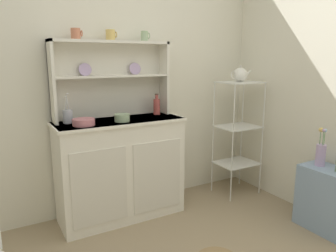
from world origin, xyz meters
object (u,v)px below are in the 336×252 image
(porcelain_teapot, at_px, (240,75))
(flower_vase, at_px, (321,153))
(bakers_rack, at_px, (238,124))
(bowl_mixing_large, at_px, (84,122))
(utensil_jar, at_px, (68,116))
(hutch_cabinet, at_px, (121,168))
(side_shelf_blue, at_px, (329,200))
(hutch_shelf_unit, at_px, (111,73))
(jam_bottle, at_px, (157,106))
(cup_terracotta_0, at_px, (76,34))

(porcelain_teapot, distance_m, flower_vase, 1.08)
(bakers_rack, relative_size, bowl_mixing_large, 6.72)
(bowl_mixing_large, bearing_deg, utensil_jar, 120.18)
(hutch_cabinet, xyz_separation_m, side_shelf_blue, (1.41, -1.10, -0.19))
(hutch_shelf_unit, xyz_separation_m, utensil_jar, (-0.42, -0.09, -0.34))
(side_shelf_blue, bearing_deg, hutch_cabinet, 142.07)
(jam_bottle, bearing_deg, utensil_jar, -179.42)
(porcelain_teapot, xyz_separation_m, flower_vase, (0.14, -0.87, -0.62))
(bowl_mixing_large, bearing_deg, jam_bottle, 12.07)
(porcelain_teapot, relative_size, flower_vase, 0.70)
(hutch_cabinet, xyz_separation_m, porcelain_teapot, (1.27, -0.11, 0.80))
(side_shelf_blue, distance_m, bowl_mixing_large, 2.13)
(hutch_cabinet, xyz_separation_m, cup_terracotta_0, (-0.30, 0.12, 1.16))
(bowl_mixing_large, relative_size, porcelain_teapot, 0.77)
(bakers_rack, height_order, flower_vase, bakers_rack)
(cup_terracotta_0, relative_size, bowl_mixing_large, 0.51)
(hutch_cabinet, distance_m, bowl_mixing_large, 0.58)
(cup_terracotta_0, xyz_separation_m, utensil_jar, (-0.12, -0.04, -0.66))
(bowl_mixing_large, xyz_separation_m, porcelain_teapot, (1.60, -0.04, 0.34))
(jam_bottle, relative_size, utensil_jar, 0.79)
(utensil_jar, height_order, porcelain_teapot, porcelain_teapot)
(hutch_shelf_unit, height_order, jam_bottle, hutch_shelf_unit)
(hutch_cabinet, bearing_deg, cup_terracotta_0, 157.90)
(hutch_shelf_unit, relative_size, cup_terracotta_0, 11.59)
(cup_terracotta_0, relative_size, flower_vase, 0.28)
(bakers_rack, bearing_deg, side_shelf_blue, -81.74)
(side_shelf_blue, height_order, bowl_mixing_large, bowl_mixing_large)
(hutch_cabinet, bearing_deg, bakers_rack, -5.10)
(side_shelf_blue, height_order, flower_vase, flower_vase)
(jam_bottle, xyz_separation_m, utensil_jar, (-0.83, -0.01, -0.02))
(bakers_rack, bearing_deg, jam_bottle, 166.84)
(bowl_mixing_large, bearing_deg, bakers_rack, -1.44)
(hutch_cabinet, distance_m, jam_bottle, 0.67)
(cup_terracotta_0, bearing_deg, bowl_mixing_large, -98.18)
(hutch_cabinet, bearing_deg, bowl_mixing_large, -167.45)
(side_shelf_blue, height_order, utensil_jar, utensil_jar)
(hutch_cabinet, height_order, flower_vase, hutch_cabinet)
(hutch_cabinet, xyz_separation_m, bowl_mixing_large, (-0.33, -0.07, 0.47))
(hutch_shelf_unit, distance_m, bakers_rack, 1.41)
(bakers_rack, relative_size, side_shelf_blue, 2.23)
(cup_terracotta_0, bearing_deg, porcelain_teapot, -8.53)
(hutch_cabinet, height_order, porcelain_teapot, porcelain_teapot)
(bakers_rack, xyz_separation_m, bowl_mixing_large, (-1.60, 0.04, 0.18))
(bakers_rack, height_order, bowl_mixing_large, bakers_rack)
(bakers_rack, bearing_deg, cup_terracotta_0, 171.48)
(utensil_jar, relative_size, flower_vase, 0.76)
(bowl_mixing_large, distance_m, utensil_jar, 0.18)
(side_shelf_blue, bearing_deg, bowl_mixing_large, 149.46)
(hutch_cabinet, xyz_separation_m, jam_bottle, (0.42, 0.09, 0.52))
(porcelain_teapot, bearing_deg, bakers_rack, 0.00)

